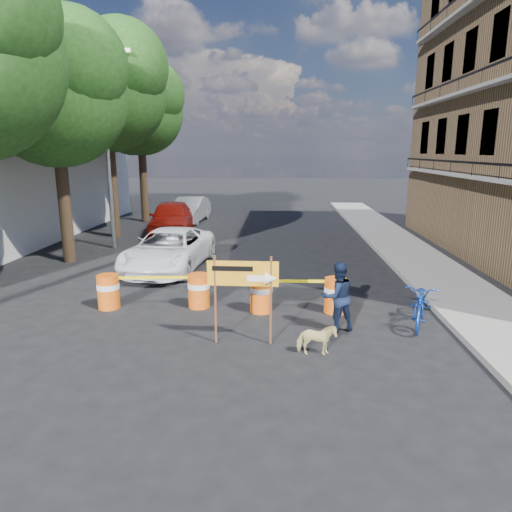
# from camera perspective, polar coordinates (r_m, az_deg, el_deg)

# --- Properties ---
(ground) EXTENTS (120.00, 120.00, 0.00)m
(ground) POSITION_cam_1_polar(r_m,az_deg,el_deg) (10.15, -3.05, -10.55)
(ground) COLOR black
(ground) RESTS_ON ground
(sidewalk_east) EXTENTS (2.40, 40.00, 0.15)m
(sidewalk_east) POSITION_cam_1_polar(r_m,az_deg,el_deg) (16.60, 21.03, -1.72)
(sidewalk_east) COLOR gray
(sidewalk_east) RESTS_ON ground
(tree_mid_a) EXTENTS (5.25, 5.00, 8.68)m
(tree_mid_a) POSITION_cam_1_polar(r_m,az_deg,el_deg) (18.09, -23.74, 18.19)
(tree_mid_a) COLOR #332316
(tree_mid_a) RESTS_ON ground
(tree_mid_b) EXTENTS (5.67, 5.40, 9.62)m
(tree_mid_b) POSITION_cam_1_polar(r_m,az_deg,el_deg) (22.76, -18.07, 19.15)
(tree_mid_b) COLOR #332316
(tree_mid_b) RESTS_ON ground
(tree_far) EXTENTS (5.04, 4.80, 8.84)m
(tree_far) POSITION_cam_1_polar(r_m,az_deg,el_deg) (27.44, -14.21, 17.19)
(tree_far) COLOR #332316
(tree_far) RESTS_ON ground
(streetlamp) EXTENTS (1.25, 0.18, 8.00)m
(streetlamp) POSITION_cam_1_polar(r_m,az_deg,el_deg) (19.98, -17.96, 13.36)
(streetlamp) COLOR gray
(streetlamp) RESTS_ON ground
(barrel_far_left) EXTENTS (0.58, 0.58, 0.90)m
(barrel_far_left) POSITION_cam_1_polar(r_m,az_deg,el_deg) (12.58, -17.97, -4.17)
(barrel_far_left) COLOR red
(barrel_far_left) RESTS_ON ground
(barrel_mid_left) EXTENTS (0.58, 0.58, 0.90)m
(barrel_mid_left) POSITION_cam_1_polar(r_m,az_deg,el_deg) (12.15, -7.16, -4.23)
(barrel_mid_left) COLOR red
(barrel_mid_left) RESTS_ON ground
(barrel_mid_right) EXTENTS (0.58, 0.58, 0.90)m
(barrel_mid_right) POSITION_cam_1_polar(r_m,az_deg,el_deg) (11.72, 0.64, -4.78)
(barrel_mid_right) COLOR red
(barrel_mid_right) RESTS_ON ground
(barrel_far_right) EXTENTS (0.58, 0.58, 0.90)m
(barrel_far_right) POSITION_cam_1_polar(r_m,az_deg,el_deg) (11.86, 9.87, -4.76)
(barrel_far_right) COLOR red
(barrel_far_right) RESTS_ON ground
(detour_sign) EXTENTS (1.50, 0.28, 1.93)m
(detour_sign) POSITION_cam_1_polar(r_m,az_deg,el_deg) (9.53, -0.46, -3.04)
(detour_sign) COLOR #592D19
(detour_sign) RESTS_ON ground
(pedestrian) EXTENTS (0.95, 0.84, 1.62)m
(pedestrian) POSITION_cam_1_polar(r_m,az_deg,el_deg) (10.59, 10.16, -5.02)
(pedestrian) COLOR black
(pedestrian) RESTS_ON ground
(bicycle) EXTENTS (1.02, 1.24, 2.03)m
(bicycle) POSITION_cam_1_polar(r_m,az_deg,el_deg) (11.40, 20.12, -3.26)
(bicycle) COLOR #143CA5
(bicycle) RESTS_ON ground
(dog) EXTENTS (0.79, 0.37, 0.66)m
(dog) POSITION_cam_1_polar(r_m,az_deg,el_deg) (9.44, 7.57, -10.34)
(dog) COLOR #DDCC7F
(dog) RESTS_ON ground
(suv_white) EXTENTS (2.75, 5.18, 1.39)m
(suv_white) POSITION_cam_1_polar(r_m,az_deg,el_deg) (16.16, -10.81, 0.80)
(suv_white) COLOR white
(suv_white) RESTS_ON ground
(sedan_red) EXTENTS (2.50, 5.02, 1.64)m
(sedan_red) POSITION_cam_1_polar(r_m,az_deg,el_deg) (23.01, -10.56, 4.76)
(sedan_red) COLOR maroon
(sedan_red) RESTS_ON ground
(sedan_silver) EXTENTS (1.83, 4.47, 1.44)m
(sedan_silver) POSITION_cam_1_polar(r_m,az_deg,el_deg) (26.70, -8.23, 5.75)
(sedan_silver) COLOR #AAACB1
(sedan_silver) RESTS_ON ground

